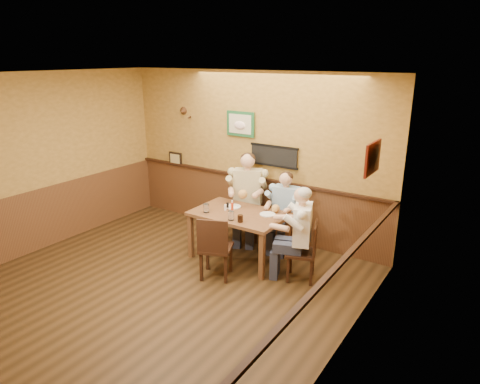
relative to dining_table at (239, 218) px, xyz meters
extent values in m
plane|color=black|center=(-0.41, -1.50, -0.66)|extent=(5.00, 5.00, 0.00)
cube|color=silver|center=(-0.41, -1.50, 2.14)|extent=(5.00, 5.00, 0.02)
cube|color=#B78D40|center=(-0.41, 1.00, 0.74)|extent=(5.00, 0.02, 2.80)
cube|color=#B78D40|center=(-2.91, -1.50, 0.74)|extent=(0.02, 5.00, 2.80)
cube|color=#B78D40|center=(2.09, -1.50, 0.74)|extent=(0.02, 5.00, 2.80)
cube|color=brown|center=(-0.41, 0.98, -0.16)|extent=(5.00, 0.02, 1.00)
cube|color=brown|center=(2.07, -1.50, -0.16)|extent=(0.02, 5.00, 1.00)
cube|color=black|center=(0.05, 0.96, 0.79)|extent=(0.88, 0.03, 0.34)
cube|color=#1D562D|center=(-0.61, 0.96, 1.26)|extent=(0.54, 0.03, 0.42)
cube|color=black|center=(-2.11, 0.96, 0.46)|extent=(0.30, 0.03, 0.26)
cube|color=maroon|center=(2.05, -0.45, 1.29)|extent=(0.03, 0.48, 0.36)
cube|color=brown|center=(0.00, 0.00, 0.07)|extent=(1.40, 0.90, 0.05)
cube|color=brown|center=(-0.64, -0.39, -0.31)|extent=(0.07, 0.07, 0.70)
cube|color=brown|center=(0.64, -0.39, -0.31)|extent=(0.07, 0.07, 0.70)
cube|color=brown|center=(-0.64, 0.39, -0.31)|extent=(0.07, 0.07, 0.70)
cube|color=brown|center=(0.64, 0.39, -0.31)|extent=(0.07, 0.07, 0.70)
cylinder|color=white|center=(-0.42, -0.27, 0.16)|extent=(0.11, 0.11, 0.13)
cylinder|color=white|center=(0.07, -0.32, 0.16)|extent=(0.12, 0.12, 0.13)
cylinder|color=black|center=(0.22, -0.31, 0.14)|extent=(0.08, 0.08, 0.10)
cylinder|color=red|center=(-0.10, -0.04, 0.18)|extent=(0.04, 0.04, 0.17)
cylinder|color=white|center=(-0.23, -0.03, 0.14)|extent=(0.04, 0.04, 0.09)
cylinder|color=black|center=(-0.25, 0.05, 0.14)|extent=(0.04, 0.04, 0.10)
cylinder|color=white|center=(-0.22, 0.15, 0.10)|extent=(0.27, 0.27, 0.02)
cylinder|color=silver|center=(0.41, 0.16, 0.10)|extent=(0.29, 0.29, 0.02)
camera|label=1|loc=(3.35, -5.06, 2.36)|focal=32.00mm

